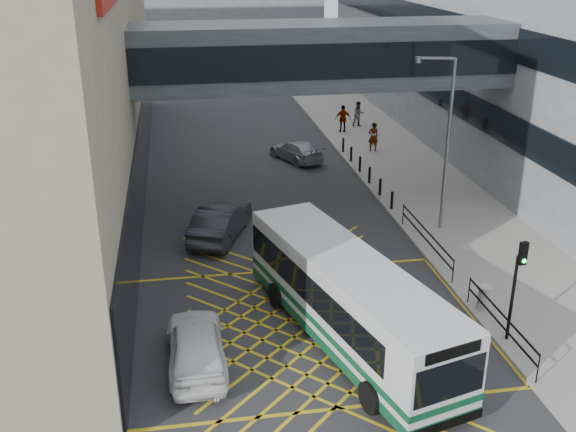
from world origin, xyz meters
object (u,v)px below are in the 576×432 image
car_silver (296,150)px  street_lamp (444,134)px  pedestrian_b (359,114)px  pedestrian_c (343,119)px  pedestrian_a (373,137)px  litter_bin (485,298)px  traffic_light (517,277)px  car_dark (221,221)px  car_white (196,344)px  bus (347,298)px

car_silver → street_lamp: street_lamp is taller
pedestrian_b → pedestrian_c: (-1.46, -1.30, 0.04)m
street_lamp → pedestrian_c: size_ratio=4.18×
pedestrian_a → pedestrian_c: pedestrian_c is taller
car_silver → litter_bin: size_ratio=4.53×
pedestrian_a → pedestrian_b: (0.69, 6.10, -0.02)m
traffic_light → pedestrian_c: bearing=76.2°
car_dark → litter_bin: car_dark is taller
car_dark → pedestrian_b: 21.03m
litter_bin → pedestrian_b: pedestrian_b is taller
car_white → car_dark: size_ratio=0.97×
traffic_light → street_lamp: bearing=71.5°
traffic_light → litter_bin: (0.09, 2.08, -1.90)m
car_white → car_dark: car_dark is taller
litter_bin → pedestrian_a: bearing=85.3°
pedestrian_c → car_white: bearing=72.3°
car_silver → pedestrian_b: (5.78, 6.78, 0.41)m
bus → pedestrian_c: bearing=60.9°
bus → pedestrian_c: 26.50m
car_white → litter_bin: bearing=-172.0°
car_white → car_dark: bearing=-99.2°
car_silver → traffic_light: size_ratio=1.15×
car_dark → pedestrian_b: size_ratio=2.83×
traffic_light → pedestrian_a: size_ratio=2.00×
bus → car_white: bus is taller
litter_bin → car_white: bearing=-171.5°
pedestrian_b → pedestrian_c: size_ratio=0.95×
car_white → car_silver: 22.05m
bus → pedestrian_a: bus is taller
bus → litter_bin: bearing=-6.0°
pedestrian_a → pedestrian_c: bearing=-81.3°
car_white → car_silver: bearing=-109.0°
pedestrian_b → pedestrian_c: 1.96m
traffic_light → pedestrian_b: bearing=73.4°
pedestrian_c → pedestrian_b: bearing=-133.0°
car_silver → street_lamp: bearing=86.5°
street_lamp → pedestrian_a: 13.09m
street_lamp → car_silver: bearing=124.3°
traffic_light → car_silver: bearing=87.2°
bus → street_lamp: size_ratio=1.40×
traffic_light → litter_bin: size_ratio=3.95×
car_white → street_lamp: 15.08m
car_silver → bus: bearing=60.2°
car_white → pedestrian_c: 28.72m
car_white → pedestrian_c: (11.29, 26.40, 0.32)m
bus → traffic_light: traffic_light is taller
pedestrian_b → car_silver: bearing=-134.5°
traffic_light → bus: bearing=155.7°
car_white → street_lamp: (11.46, 9.03, 3.84)m
bus → pedestrian_b: bearing=58.6°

